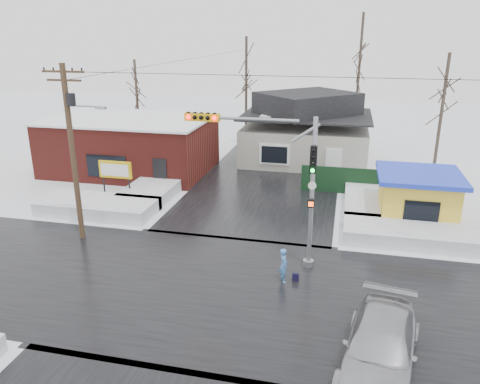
% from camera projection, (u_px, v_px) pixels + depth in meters
% --- Properties ---
extents(ground, '(120.00, 120.00, 0.00)m').
position_uv_depth(ground, '(208.00, 288.00, 19.98)').
color(ground, white).
rests_on(ground, ground).
extents(road_ns, '(10.00, 120.00, 0.02)m').
position_uv_depth(road_ns, '(208.00, 288.00, 19.97)').
color(road_ns, black).
rests_on(road_ns, ground).
extents(road_ew, '(120.00, 10.00, 0.02)m').
position_uv_depth(road_ew, '(208.00, 288.00, 19.97)').
color(road_ew, black).
rests_on(road_ew, ground).
extents(snowbank_nw, '(7.00, 3.00, 0.80)m').
position_uv_depth(snowbank_nw, '(98.00, 206.00, 28.21)').
color(snowbank_nw, white).
rests_on(snowbank_nw, ground).
extents(snowbank_ne, '(7.00, 3.00, 0.80)m').
position_uv_depth(snowbank_ne, '(412.00, 234.00, 24.38)').
color(snowbank_ne, white).
rests_on(snowbank_ne, ground).
extents(snowbank_nside_w, '(3.00, 8.00, 0.80)m').
position_uv_depth(snowbank_nside_w, '(161.00, 184.00, 32.39)').
color(snowbank_nside_w, white).
rests_on(snowbank_nside_w, ground).
extents(snowbank_nside_e, '(3.00, 8.00, 0.80)m').
position_uv_depth(snowbank_nside_e, '(369.00, 199.00, 29.41)').
color(snowbank_nside_e, white).
rests_on(snowbank_nside_e, ground).
extents(traffic_signal, '(6.05, 0.68, 7.00)m').
position_uv_depth(traffic_signal, '(277.00, 171.00, 20.71)').
color(traffic_signal, gray).
rests_on(traffic_signal, ground).
extents(utility_pole, '(3.15, 0.44, 9.00)m').
position_uv_depth(utility_pole, '(73.00, 144.00, 23.22)').
color(utility_pole, '#382619').
rests_on(utility_pole, ground).
extents(brick_building, '(12.20, 8.20, 4.12)m').
position_uv_depth(brick_building, '(131.00, 144.00, 36.37)').
color(brick_building, maroon).
rests_on(brick_building, ground).
extents(marquee_sign, '(2.20, 0.21, 2.55)m').
position_uv_depth(marquee_sign, '(115.00, 171.00, 30.01)').
color(marquee_sign, black).
rests_on(marquee_sign, ground).
extents(house, '(10.40, 8.40, 5.76)m').
position_uv_depth(house, '(306.00, 130.00, 38.96)').
color(house, '#A9A699').
rests_on(house, ground).
extents(kiosk, '(4.60, 4.60, 2.88)m').
position_uv_depth(kiosk, '(417.00, 197.00, 26.69)').
color(kiosk, yellow).
rests_on(kiosk, ground).
extents(fence, '(8.00, 0.12, 1.80)m').
position_uv_depth(fence, '(361.00, 182.00, 31.20)').
color(fence, black).
rests_on(fence, ground).
extents(tree_far_left, '(3.00, 3.00, 10.00)m').
position_uv_depth(tree_far_left, '(246.00, 60.00, 42.19)').
color(tree_far_left, '#332821').
rests_on(tree_far_left, ground).
extents(tree_far_mid, '(3.00, 3.00, 12.00)m').
position_uv_depth(tree_far_mid, '(361.00, 42.00, 41.39)').
color(tree_far_mid, '#332821').
rests_on(tree_far_mid, ground).
extents(tree_far_right, '(3.00, 3.00, 9.00)m').
position_uv_depth(tree_far_right, '(446.00, 79.00, 33.52)').
color(tree_far_right, '#332821').
rests_on(tree_far_right, ground).
extents(tree_far_west, '(3.00, 3.00, 8.00)m').
position_uv_depth(tree_far_west, '(136.00, 78.00, 42.99)').
color(tree_far_west, '#332821').
rests_on(tree_far_west, ground).
extents(pedestrian, '(0.56, 0.67, 1.56)m').
position_uv_depth(pedestrian, '(284.00, 266.00, 20.27)').
color(pedestrian, '#467FC5').
rests_on(pedestrian, ground).
extents(car, '(3.13, 5.85, 1.61)m').
position_uv_depth(car, '(380.00, 348.00, 14.96)').
color(car, '#ABACB3').
rests_on(car, ground).
extents(shopping_bag, '(0.29, 0.13, 0.35)m').
position_uv_depth(shopping_bag, '(296.00, 277.00, 20.51)').
color(shopping_bag, black).
rests_on(shopping_bag, ground).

